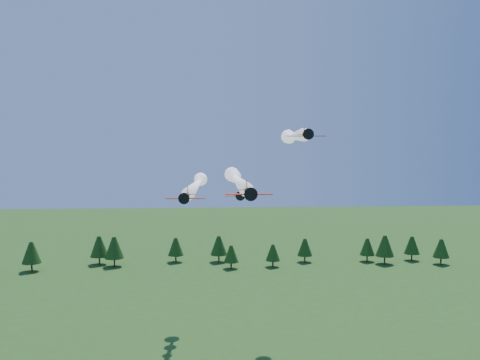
{
  "coord_description": "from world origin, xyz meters",
  "views": [
    {
      "loc": [
        -7.52,
        -98.66,
        48.63
      ],
      "look_at": [
        -0.91,
        0.0,
        41.7
      ],
      "focal_mm": 40.0,
      "sensor_mm": 36.0,
      "label": 1
    }
  ],
  "objects": [
    {
      "name": "plane_left",
      "position": [
        -9.31,
        32.44,
        38.52
      ],
      "size": [
        8.4,
        55.37,
        3.7
      ],
      "rotation": [
        0.0,
        0.0,
        -0.06
      ],
      "color": "black",
      "rests_on": "ground"
    },
    {
      "name": "plane_slot",
      "position": [
        -0.23,
        7.35,
        38.32
      ],
      "size": [
        6.72,
        7.29,
        2.35
      ],
      "rotation": [
        0.0,
        0.0,
        -0.11
      ],
      "color": "black",
      "rests_on": "ground"
    },
    {
      "name": "treeline",
      "position": [
        -3.33,
        110.35,
        6.84
      ],
      "size": [
        181.59,
        21.46,
        11.89
      ],
      "color": "#382314",
      "rests_on": "ground"
    },
    {
      "name": "plane_lead",
      "position": [
        -0.23,
        19.72,
        40.36
      ],
      "size": [
        7.92,
        53.29,
        3.7
      ],
      "rotation": [
        0.0,
        0.0,
        0.0
      ],
      "color": "black",
      "rests_on": "ground"
    },
    {
      "name": "plane_right",
      "position": [
        13.49,
        26.83,
        50.13
      ],
      "size": [
        9.24,
        51.12,
        3.7
      ],
      "rotation": [
        0.0,
        0.0,
        -0.08
      ],
      "color": "black",
      "rests_on": "ground"
    }
  ]
}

